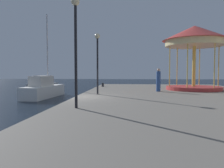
{
  "coord_description": "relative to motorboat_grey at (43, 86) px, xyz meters",
  "views": [
    {
      "loc": [
        3.26,
        -13.23,
        2.31
      ],
      "look_at": [
        2.04,
        3.42,
        1.4
      ],
      "focal_mm": 34.75,
      "sensor_mm": 36.0,
      "label": 1
    }
  ],
  "objects": [
    {
      "name": "lamp_post_mid_promenade",
      "position": [
        7.77,
        -9.82,
        2.91
      ],
      "size": [
        0.36,
        0.36,
        4.14
      ],
      "color": "black",
      "rests_on": "quay_dock"
    },
    {
      "name": "quay_dock",
      "position": [
        13.43,
        -11.24,
        -0.33
      ],
      "size": [
        13.72,
        28.52,
        0.8
      ],
      "primitive_type": "cube",
      "color": "slate",
      "rests_on": "ground"
    },
    {
      "name": "carousel",
      "position": [
        15.47,
        -5.46,
        4.15
      ],
      "size": [
        5.39,
        5.39,
        5.46
      ],
      "color": "#B23333",
      "rests_on": "quay_dock"
    },
    {
      "name": "bollard_center",
      "position": [
        7.22,
        -2.02,
        0.27
      ],
      "size": [
        0.24,
        0.24,
        0.4
      ],
      "primitive_type": "cylinder",
      "color": "#2D2D33",
      "rests_on": "quay_dock"
    },
    {
      "name": "sailboat_white",
      "position": [
        2.13,
        -5.24,
        0.03
      ],
      "size": [
        2.13,
        5.95,
        7.76
      ],
      "color": "white",
      "rests_on": "ground"
    },
    {
      "name": "person_far_corner",
      "position": [
        12.24,
        -7.2,
        0.92
      ],
      "size": [
        0.34,
        0.34,
        1.81
      ],
      "color": "#2D4C8C",
      "rests_on": "quay_dock"
    },
    {
      "name": "motorboat_grey",
      "position": [
        0.0,
        0.0,
        0.0
      ],
      "size": [
        2.16,
        4.28,
        1.95
      ],
      "color": "gray",
      "rests_on": "ground"
    },
    {
      "name": "lamp_post_near_edge",
      "position": [
        7.66,
        -15.52,
        3.19
      ],
      "size": [
        0.36,
        0.36,
        4.61
      ],
      "color": "black",
      "rests_on": "quay_dock"
    },
    {
      "name": "ground_plane",
      "position": [
        6.57,
        -11.24,
        -0.73
      ],
      "size": [
        120.0,
        120.0,
        0.0
      ],
      "primitive_type": "plane",
      "color": "black"
    }
  ]
}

